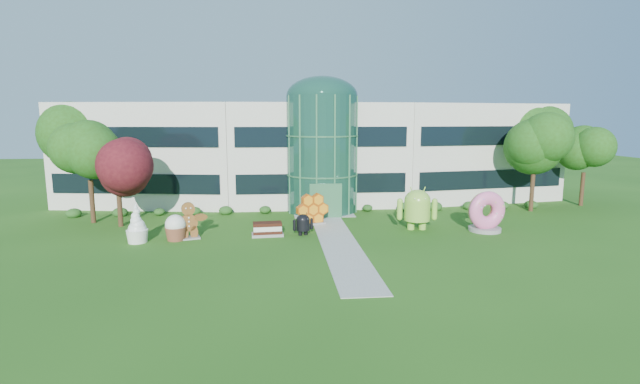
{
  "coord_description": "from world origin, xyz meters",
  "views": [
    {
      "loc": [
        -4.03,
        -27.4,
        7.94
      ],
      "look_at": [
        -0.75,
        6.0,
        2.6
      ],
      "focal_mm": 26.0,
      "sensor_mm": 36.0,
      "label": 1
    }
  ],
  "objects_px": {
    "android_black": "(303,223)",
    "donut": "(486,211)",
    "gingerbread": "(189,220)",
    "android_green": "(417,206)"
  },
  "relations": [
    {
      "from": "gingerbread",
      "to": "android_black",
      "type": "bearing_deg",
      "value": -15.0
    },
    {
      "from": "android_green",
      "to": "gingerbread",
      "type": "height_order",
      "value": "android_green"
    },
    {
      "from": "android_green",
      "to": "gingerbread",
      "type": "distance_m",
      "value": 15.94
    },
    {
      "from": "android_black",
      "to": "donut",
      "type": "bearing_deg",
      "value": -17.18
    },
    {
      "from": "donut",
      "to": "gingerbread",
      "type": "height_order",
      "value": "donut"
    },
    {
      "from": "android_black",
      "to": "donut",
      "type": "relative_size",
      "value": 0.59
    },
    {
      "from": "android_green",
      "to": "donut",
      "type": "xyz_separation_m",
      "value": [
        4.7,
        -0.94,
        -0.25
      ]
    },
    {
      "from": "android_green",
      "to": "android_black",
      "type": "xyz_separation_m",
      "value": [
        -8.28,
        -0.86,
        -0.85
      ]
    },
    {
      "from": "android_green",
      "to": "donut",
      "type": "distance_m",
      "value": 4.8
    },
    {
      "from": "android_black",
      "to": "gingerbread",
      "type": "xyz_separation_m",
      "value": [
        -7.62,
        -0.19,
        0.38
      ]
    }
  ]
}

